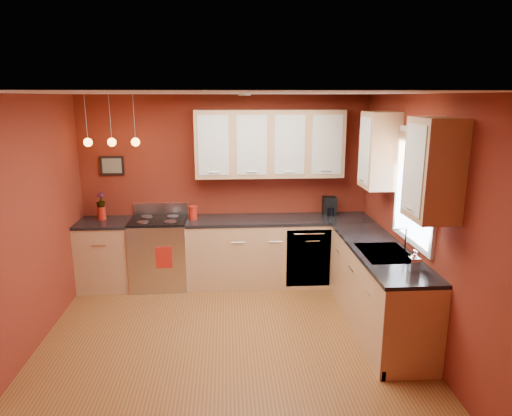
{
  "coord_description": "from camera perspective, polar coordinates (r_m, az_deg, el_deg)",
  "views": [
    {
      "loc": [
        0.02,
        -4.24,
        2.57
      ],
      "look_at": [
        0.36,
        1.0,
        1.28
      ],
      "focal_mm": 32.0,
      "sensor_mm": 36.0,
      "label": 1
    }
  ],
  "objects": [
    {
      "name": "floor",
      "position": [
        4.96,
        -3.53,
        -17.5
      ],
      "size": [
        4.2,
        4.2,
        0.0
      ],
      "primitive_type": "plane",
      "color": "brown",
      "rests_on": "ground"
    },
    {
      "name": "ceiling",
      "position": [
        4.24,
        -4.06,
        14.12
      ],
      "size": [
        4.0,
        4.2,
        0.02
      ],
      "primitive_type": "cube",
      "color": "silver",
      "rests_on": "wall_back"
    },
    {
      "name": "wall_back",
      "position": [
        6.46,
        -3.8,
        2.4
      ],
      "size": [
        4.0,
        0.02,
        2.6
      ],
      "primitive_type": "cube",
      "color": "maroon",
      "rests_on": "floor"
    },
    {
      "name": "wall_front",
      "position": [
        2.49,
        -3.72,
        -17.02
      ],
      "size": [
        4.0,
        0.02,
        2.6
      ],
      "primitive_type": "cube",
      "color": "maroon",
      "rests_on": "floor"
    },
    {
      "name": "wall_left",
      "position": [
        4.86,
        -28.1,
        -3.06
      ],
      "size": [
        0.02,
        4.2,
        2.6
      ],
      "primitive_type": "cube",
      "color": "maroon",
      "rests_on": "floor"
    },
    {
      "name": "wall_right",
      "position": [
        4.85,
        20.6,
        -2.33
      ],
      "size": [
        0.02,
        4.2,
        2.6
      ],
      "primitive_type": "cube",
      "color": "maroon",
      "rests_on": "floor"
    },
    {
      "name": "base_cabinets_back_left",
      "position": [
        6.61,
        -18.2,
        -5.65
      ],
      "size": [
        0.7,
        0.6,
        0.9
      ],
      "primitive_type": "cube",
      "color": "tan",
      "rests_on": "floor"
    },
    {
      "name": "base_cabinets_back_right",
      "position": [
        6.44,
        2.86,
        -5.48
      ],
      "size": [
        2.54,
        0.6,
        0.9
      ],
      "primitive_type": "cube",
      "color": "tan",
      "rests_on": "floor"
    },
    {
      "name": "base_cabinets_right",
      "position": [
        5.41,
        14.94,
        -9.79
      ],
      "size": [
        0.6,
        2.1,
        0.9
      ],
      "primitive_type": "cube",
      "color": "tan",
      "rests_on": "floor"
    },
    {
      "name": "counter_back_left",
      "position": [
        6.48,
        -18.51,
        -1.73
      ],
      "size": [
        0.7,
        0.62,
        0.04
      ],
      "primitive_type": "cube",
      "color": "black",
      "rests_on": "base_cabinets_back_left"
    },
    {
      "name": "counter_back_right",
      "position": [
        6.3,
        2.91,
        -1.44
      ],
      "size": [
        2.54,
        0.62,
        0.04
      ],
      "primitive_type": "cube",
      "color": "black",
      "rests_on": "base_cabinets_back_right"
    },
    {
      "name": "counter_right",
      "position": [
        5.25,
        15.26,
        -5.07
      ],
      "size": [
        0.62,
        2.1,
        0.04
      ],
      "primitive_type": "cube",
      "color": "black",
      "rests_on": "base_cabinets_right"
    },
    {
      "name": "gas_range",
      "position": [
        6.46,
        -11.91,
        -5.42
      ],
      "size": [
        0.76,
        0.64,
        1.11
      ],
      "color": "#BAB9BE",
      "rests_on": "floor"
    },
    {
      "name": "dishwasher_front",
      "position": [
        6.22,
        6.57,
        -6.25
      ],
      "size": [
        0.6,
        0.02,
        0.8
      ],
      "primitive_type": "cube",
      "color": "#BAB9BE",
      "rests_on": "base_cabinets_back_right"
    },
    {
      "name": "sink",
      "position": [
        5.12,
        15.82,
        -5.66
      ],
      "size": [
        0.5,
        0.7,
        0.33
      ],
      "color": "gray",
      "rests_on": "counter_right"
    },
    {
      "name": "window",
      "position": [
        5.02,
        19.33,
        2.86
      ],
      "size": [
        0.06,
        1.02,
        1.22
      ],
      "color": "white",
      "rests_on": "wall_right"
    },
    {
      "name": "upper_cabinets_back",
      "position": [
        6.22,
        1.69,
        8.04
      ],
      "size": [
        2.0,
        0.35,
        0.9
      ],
      "primitive_type": "cube",
      "color": "tan",
      "rests_on": "wall_back"
    },
    {
      "name": "upper_cabinets_right",
      "position": [
        4.95,
        17.85,
        5.9
      ],
      "size": [
        0.35,
        1.95,
        0.9
      ],
      "primitive_type": "cube",
      "color": "tan",
      "rests_on": "wall_right"
    },
    {
      "name": "wall_picture",
      "position": [
        6.57,
        -17.54,
        5.08
      ],
      "size": [
        0.32,
        0.03,
        0.26
      ],
      "primitive_type": "cube",
      "color": "black",
      "rests_on": "wall_back"
    },
    {
      "name": "pendant_lights",
      "position": [
        6.19,
        -17.58,
        7.92
      ],
      "size": [
        0.71,
        0.11,
        0.66
      ],
      "color": "gray",
      "rests_on": "ceiling"
    },
    {
      "name": "red_canister",
      "position": [
        6.26,
        -7.88,
        -0.58
      ],
      "size": [
        0.12,
        0.12,
        0.18
      ],
      "color": "#B11D13",
      "rests_on": "counter_back_right"
    },
    {
      "name": "red_vase",
      "position": [
        6.54,
        -18.73,
        -0.62
      ],
      "size": [
        0.11,
        0.11,
        0.18
      ],
      "primitive_type": "cylinder",
      "color": "#B11D13",
      "rests_on": "counter_back_left"
    },
    {
      "name": "flowers",
      "position": [
        6.5,
        -18.85,
        0.88
      ],
      "size": [
        0.14,
        0.14,
        0.21
      ],
      "primitive_type": "imported",
      "rotation": [
        0.0,
        0.0,
        -0.16
      ],
      "color": "#B11D13",
      "rests_on": "red_vase"
    },
    {
      "name": "coffee_maker",
      "position": [
        6.5,
        9.17,
        0.17
      ],
      "size": [
        0.18,
        0.18,
        0.26
      ],
      "rotation": [
        0.0,
        0.0,
        -0.01
      ],
      "color": "black",
      "rests_on": "counter_back_right"
    },
    {
      "name": "soap_pump",
      "position": [
        4.62,
        19.16,
        -6.27
      ],
      "size": [
        0.1,
        0.1,
        0.22
      ],
      "primitive_type": "imported",
      "rotation": [
        0.0,
        0.0,
        0.01
      ],
      "color": "silver",
      "rests_on": "counter_right"
    },
    {
      "name": "dish_towel",
      "position": [
        6.12,
        -11.42,
        -6.09
      ],
      "size": [
        0.21,
        0.01,
        0.29
      ],
      "primitive_type": "cube",
      "color": "#B11D13",
      "rests_on": "gas_range"
    }
  ]
}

